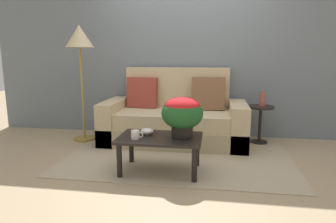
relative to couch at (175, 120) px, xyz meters
name	(u,v)px	position (x,y,z in m)	size (l,w,h in m)	color
ground_plane	(177,160)	(0.13, -0.81, -0.33)	(14.00, 14.00, 0.00)	tan
wall_back	(188,46)	(0.13, 0.50, 1.08)	(6.40, 0.12, 2.83)	slate
area_rug	(179,156)	(0.13, -0.64, -0.33)	(2.79, 1.84, 0.01)	tan
couch	(175,120)	(0.00, 0.00, 0.00)	(2.05, 0.93, 1.08)	tan
coffee_table	(160,142)	(-0.01, -1.19, 0.01)	(0.90, 0.58, 0.40)	black
side_table	(260,118)	(1.23, 0.10, 0.05)	(0.37, 0.37, 0.55)	black
floor_lamp	(80,44)	(-1.37, -0.11, 1.10)	(0.40, 0.40, 1.70)	olive
potted_plant	(182,113)	(0.23, -1.12, 0.33)	(0.45, 0.45, 0.43)	black
coffee_mug	(136,135)	(-0.25, -1.31, 0.12)	(0.13, 0.09, 0.09)	white
snack_bowl	(147,131)	(-0.17, -1.12, 0.11)	(0.15, 0.15, 0.07)	silver
table_vase	(263,99)	(1.25, 0.12, 0.31)	(0.10, 0.10, 0.23)	#934C42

